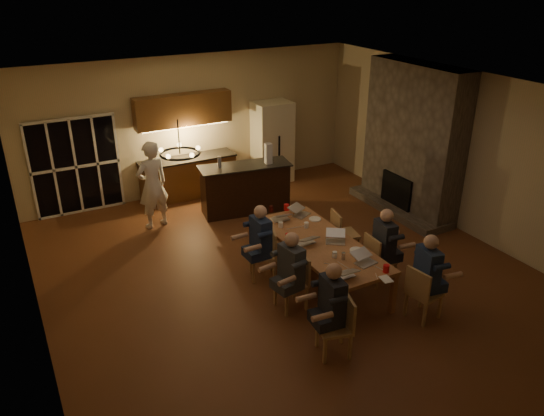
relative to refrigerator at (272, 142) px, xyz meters
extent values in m
plane|color=brown|center=(-1.90, -4.15, -1.00)|extent=(9.00, 9.00, 0.00)
cube|color=tan|center=(-1.90, 0.37, 0.60)|extent=(8.00, 0.04, 3.20)
cube|color=tan|center=(-5.92, -4.15, 0.60)|extent=(0.04, 9.00, 3.20)
cube|color=tan|center=(2.12, -4.15, 0.60)|extent=(0.04, 9.00, 3.20)
cube|color=white|center=(-1.90, -4.15, 2.22)|extent=(8.00, 9.00, 0.04)
cube|color=black|center=(-4.60, 0.32, 0.05)|extent=(1.86, 0.08, 2.10)
cube|color=#61564C|center=(1.80, -2.95, 0.60)|extent=(0.58, 2.50, 3.20)
cube|color=#ECE5C5|center=(0.00, 0.00, 0.00)|extent=(0.90, 0.68, 2.00)
cube|color=#B47148|center=(-1.52, -4.56, -0.62)|extent=(1.10, 2.73, 0.75)
cube|color=black|center=(-1.41, -1.37, -0.46)|extent=(2.05, 0.98, 1.08)
imported|color=white|center=(-3.38, -1.14, -0.08)|extent=(0.75, 0.58, 1.84)
torus|color=black|center=(-3.92, -4.76, 1.75)|extent=(0.53, 0.53, 0.03)
cylinder|color=white|center=(-1.62, -5.08, -0.20)|extent=(0.08, 0.08, 0.10)
cylinder|color=white|center=(-1.46, -3.97, -0.20)|extent=(0.08, 0.08, 0.10)
cylinder|color=white|center=(-1.85, -3.75, -0.20)|extent=(0.08, 0.08, 0.10)
cylinder|color=red|center=(-1.18, -5.82, -0.19)|extent=(0.09, 0.09, 0.12)
cylinder|color=red|center=(-1.98, -4.23, -0.19)|extent=(0.09, 0.09, 0.12)
cylinder|color=red|center=(-1.40, -3.17, -0.19)|extent=(0.10, 0.10, 0.12)
cylinder|color=#B2B2B7|center=(-1.53, -5.20, -0.19)|extent=(0.06, 0.06, 0.12)
cylinder|color=#3F0F0C|center=(-1.69, -3.10, -0.19)|extent=(0.07, 0.07, 0.12)
cylinder|color=white|center=(-1.18, -5.08, -0.24)|extent=(0.24, 0.24, 0.02)
cylinder|color=white|center=(-1.87, -5.50, -0.24)|extent=(0.24, 0.24, 0.02)
cylinder|color=white|center=(-1.15, -3.77, -0.24)|extent=(0.22, 0.22, 0.02)
cube|color=white|center=(-1.32, -5.98, -0.24)|extent=(0.18, 0.23, 0.01)
cylinder|color=#99999E|center=(-1.93, -1.24, 0.20)|extent=(0.08, 0.08, 0.24)
cube|color=silver|center=(-0.91, -1.51, 0.30)|extent=(0.16, 0.16, 0.45)
camera|label=1|loc=(-5.95, -11.05, 3.95)|focal=35.00mm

